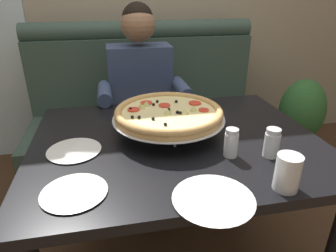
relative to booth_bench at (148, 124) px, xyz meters
name	(u,v)px	position (x,y,z in m)	size (l,w,h in m)	color
booth_bench	(148,124)	(0.00, 0.00, 0.00)	(1.71, 0.78, 1.13)	#384C42
dining_table	(176,156)	(0.00, -0.95, 0.27)	(1.22, 0.95, 0.75)	black
diner_main	(142,98)	(-0.07, -0.27, 0.31)	(0.54, 0.64, 1.27)	#2D3342
pizza	(169,113)	(-0.02, -0.88, 0.45)	(0.49, 0.49, 0.13)	silver
shaker_parmesan	(272,145)	(0.32, -1.16, 0.40)	(0.06, 0.06, 0.11)	white
shaker_oregano	(231,145)	(0.17, -1.13, 0.40)	(0.05, 0.05, 0.11)	white
plate_near_left	(74,191)	(-0.40, -1.25, 0.36)	(0.21, 0.21, 0.02)	white
plate_near_right	(74,149)	(-0.42, -0.97, 0.36)	(0.21, 0.21, 0.02)	white
plate_far_side	(214,197)	(0.02, -1.37, 0.36)	(0.25, 0.25, 0.02)	white
drinking_glass	(287,175)	(0.26, -1.36, 0.41)	(0.08, 0.08, 0.12)	silver
potted_plant	(301,116)	(1.26, -0.06, -0.01)	(0.36, 0.36, 0.70)	brown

